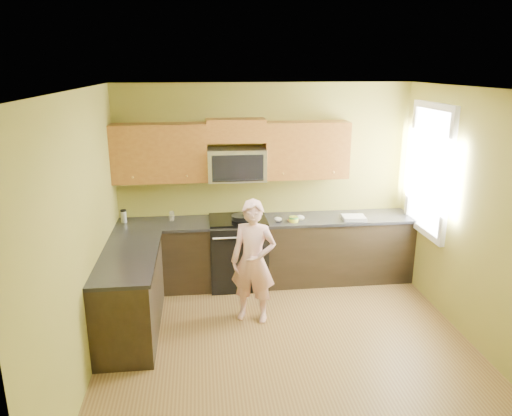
{
  "coord_description": "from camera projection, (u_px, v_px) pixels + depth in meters",
  "views": [
    {
      "loc": [
        -0.88,
        -4.43,
        2.91
      ],
      "look_at": [
        -0.2,
        1.3,
        1.2
      ],
      "focal_mm": 33.85,
      "sensor_mm": 36.0,
      "label": 1
    }
  ],
  "objects": [
    {
      "name": "ceiling",
      "position": [
        295.0,
        90.0,
        4.38
      ],
      "size": [
        4.0,
        4.0,
        0.0
      ],
      "primitive_type": "plane",
      "rotation": [
        3.14,
        0.0,
        0.0
      ],
      "color": "white",
      "rests_on": "ground"
    },
    {
      "name": "window",
      "position": [
        429.0,
        170.0,
        6.04
      ],
      "size": [
        0.06,
        1.06,
        1.66
      ],
      "primitive_type": null,
      "color": "white",
      "rests_on": "wall_right"
    },
    {
      "name": "butter_tub",
      "position": [
        294.0,
        222.0,
        6.39
      ],
      "size": [
        0.13,
        0.13,
        0.09
      ],
      "primitive_type": null,
      "rotation": [
        0.0,
        0.0,
        -0.01
      ],
      "color": "#F7FF43",
      "rests_on": "countertop_back"
    },
    {
      "name": "glass_c",
      "position": [
        172.0,
        216.0,
        6.44
      ],
      "size": [
        0.09,
        0.09,
        0.12
      ],
      "primitive_type": "cylinder",
      "rotation": [
        0.0,
        0.0,
        -0.29
      ],
      "color": "silver",
      "rests_on": "countertop_back"
    },
    {
      "name": "frying_pan",
      "position": [
        242.0,
        219.0,
        6.39
      ],
      "size": [
        0.42,
        0.56,
        0.06
      ],
      "primitive_type": null,
      "rotation": [
        0.0,
        0.0,
        0.3
      ],
      "color": "black",
      "rests_on": "stove"
    },
    {
      "name": "napkin_b",
      "position": [
        300.0,
        218.0,
        6.45
      ],
      "size": [
        0.13,
        0.14,
        0.07
      ],
      "primitive_type": "ellipsoid",
      "rotation": [
        0.0,
        0.0,
        -0.09
      ],
      "color": "silver",
      "rests_on": "countertop_back"
    },
    {
      "name": "cabinet_back_run",
      "position": [
        267.0,
        252.0,
        6.64
      ],
      "size": [
        4.0,
        0.6,
        0.88
      ],
      "primitive_type": "cube",
      "color": "black",
      "rests_on": "floor"
    },
    {
      "name": "toast_slice",
      "position": [
        293.0,
        221.0,
        6.41
      ],
      "size": [
        0.13,
        0.13,
        0.01
      ],
      "primitive_type": "cube",
      "rotation": [
        0.0,
        0.0,
        0.24
      ],
      "color": "#B27F47",
      "rests_on": "countertop_back"
    },
    {
      "name": "woman",
      "position": [
        253.0,
        262.0,
        5.58
      ],
      "size": [
        0.62,
        0.52,
        1.46
      ],
      "primitive_type": "imported",
      "rotation": [
        0.0,
        0.0,
        -0.36
      ],
      "color": "#F38279",
      "rests_on": "floor"
    },
    {
      "name": "travel_mug",
      "position": [
        124.0,
        222.0,
        6.38
      ],
      "size": [
        0.09,
        0.09,
        0.17
      ],
      "primitive_type": null,
      "rotation": [
        0.0,
        0.0,
        -0.14
      ],
      "color": "silver",
      "rests_on": "countertop_back"
    },
    {
      "name": "wall_front",
      "position": [
        354.0,
        339.0,
        2.86
      ],
      "size": [
        4.0,
        0.0,
        4.0
      ],
      "primitive_type": "plane",
      "rotation": [
        -1.57,
        0.0,
        0.0
      ],
      "color": "olive",
      "rests_on": "ground"
    },
    {
      "name": "napkin_a",
      "position": [
        278.0,
        219.0,
        6.39
      ],
      "size": [
        0.13,
        0.14,
        0.06
      ],
      "primitive_type": "ellipsoid",
      "rotation": [
        0.0,
        0.0,
        -0.23
      ],
      "color": "silver",
      "rests_on": "countertop_back"
    },
    {
      "name": "upper_cab_right",
      "position": [
        305.0,
        177.0,
        6.54
      ],
      "size": [
        1.12,
        0.33,
        0.75
      ],
      "primitive_type": null,
      "color": "brown",
      "rests_on": "wall_back"
    },
    {
      "name": "wall_back",
      "position": [
        264.0,
        183.0,
        6.67
      ],
      "size": [
        4.0,
        0.0,
        4.0
      ],
      "primitive_type": "plane",
      "rotation": [
        1.57,
        0.0,
        0.0
      ],
      "color": "olive",
      "rests_on": "ground"
    },
    {
      "name": "wall_right",
      "position": [
        482.0,
        222.0,
        4.99
      ],
      "size": [
        0.0,
        4.0,
        4.0
      ],
      "primitive_type": "plane",
      "rotation": [
        1.57,
        0.0,
        -1.57
      ],
      "color": "olive",
      "rests_on": "ground"
    },
    {
      "name": "stove",
      "position": [
        238.0,
        252.0,
        6.56
      ],
      "size": [
        0.76,
        0.65,
        0.95
      ],
      "primitive_type": null,
      "color": "black",
      "rests_on": "floor"
    },
    {
      "name": "microwave",
      "position": [
        237.0,
        180.0,
        6.41
      ],
      "size": [
        0.76,
        0.4,
        0.42
      ],
      "primitive_type": null,
      "color": "silver",
      "rests_on": "wall_back"
    },
    {
      "name": "wall_left",
      "position": [
        83.0,
        238.0,
        4.54
      ],
      "size": [
        0.0,
        4.0,
        4.0
      ],
      "primitive_type": "plane",
      "rotation": [
        1.57,
        0.0,
        1.57
      ],
      "color": "olive",
      "rests_on": "ground"
    },
    {
      "name": "dish_towel",
      "position": [
        354.0,
        218.0,
        6.47
      ],
      "size": [
        0.32,
        0.26,
        0.05
      ],
      "primitive_type": "cube",
      "rotation": [
        0.0,
        0.0,
        -0.08
      ],
      "color": "white",
      "rests_on": "countertop_back"
    },
    {
      "name": "countertop_back",
      "position": [
        267.0,
        221.0,
        6.5
      ],
      "size": [
        4.0,
        0.62,
        0.04
      ],
      "primitive_type": "cube",
      "color": "black",
      "rests_on": "cabinet_back_run"
    },
    {
      "name": "countertop_left",
      "position": [
        128.0,
        257.0,
        5.27
      ],
      "size": [
        0.62,
        1.6,
        0.04
      ],
      "primitive_type": "cube",
      "color": "black",
      "rests_on": "cabinet_left_run"
    },
    {
      "name": "upper_cab_over_mw",
      "position": [
        236.0,
        130.0,
        6.25
      ],
      "size": [
        0.76,
        0.33,
        0.3
      ],
      "primitive_type": "cube",
      "color": "brown",
      "rests_on": "wall_back"
    },
    {
      "name": "floor",
      "position": [
        289.0,
        349.0,
        5.15
      ],
      "size": [
        4.0,
        4.0,
        0.0
      ],
      "primitive_type": "plane",
      "color": "brown",
      "rests_on": "ground"
    },
    {
      "name": "cabinet_left_run",
      "position": [
        131.0,
        295.0,
        5.4
      ],
      "size": [
        0.6,
        1.6,
        0.88
      ],
      "primitive_type": "cube",
      "color": "black",
      "rests_on": "floor"
    },
    {
      "name": "upper_cab_left",
      "position": [
        161.0,
        181.0,
        6.33
      ],
      "size": [
        1.22,
        0.33,
        0.75
      ],
      "primitive_type": null,
      "color": "brown",
      "rests_on": "wall_back"
    }
  ]
}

